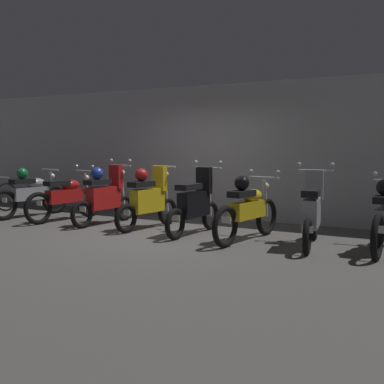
{
  "coord_description": "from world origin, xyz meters",
  "views": [
    {
      "loc": [
        4.32,
        -6.92,
        1.55
      ],
      "look_at": [
        0.48,
        0.26,
        0.75
      ],
      "focal_mm": 43.8,
      "sensor_mm": 36.0,
      "label": 1
    }
  ],
  "objects": [
    {
      "name": "motorbike_slot_3",
      "position": [
        -0.51,
        0.39,
        0.57
      ],
      "size": [
        0.56,
        1.67,
        1.18
      ],
      "color": "black",
      "rests_on": "ground"
    },
    {
      "name": "motorbike_slot_1",
      "position": [
        -2.59,
        0.4,
        0.49
      ],
      "size": [
        0.58,
        1.94,
        1.15
      ],
      "color": "black",
      "rests_on": "ground"
    },
    {
      "name": "motorbike_slot_6",
      "position": [
        2.59,
        0.25,
        0.53
      ],
      "size": [
        0.58,
        1.68,
        1.29
      ],
      "color": "black",
      "rests_on": "ground"
    },
    {
      "name": "motorbike_slot_0",
      "position": [
        -3.63,
        0.42,
        0.53
      ],
      "size": [
        0.56,
        1.94,
        1.08
      ],
      "color": "black",
      "rests_on": "ground"
    },
    {
      "name": "ground_plane",
      "position": [
        0.0,
        0.0,
        0.0
      ],
      "size": [
        80.0,
        80.0,
        0.0
      ],
      "primitive_type": "plane",
      "color": "#565451"
    },
    {
      "name": "back_wall",
      "position": [
        0.0,
        2.33,
        1.42
      ],
      "size": [
        16.0,
        0.3,
        2.85
      ],
      "primitive_type": "cube",
      "color": "#ADADB2",
      "rests_on": "ground"
    },
    {
      "name": "motorbike_slot_5",
      "position": [
        1.56,
        0.19,
        0.53
      ],
      "size": [
        0.59,
        1.94,
        1.15
      ],
      "color": "black",
      "rests_on": "ground"
    },
    {
      "name": "motorbike_slot_2",
      "position": [
        -1.55,
        0.39,
        0.57
      ],
      "size": [
        0.59,
        1.68,
        1.29
      ],
      "color": "black",
      "rests_on": "ground"
    },
    {
      "name": "motorbike_slot_4",
      "position": [
        0.52,
        0.3,
        0.53
      ],
      "size": [
        0.59,
        1.68,
        1.29
      ],
      "color": "black",
      "rests_on": "ground"
    }
  ]
}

